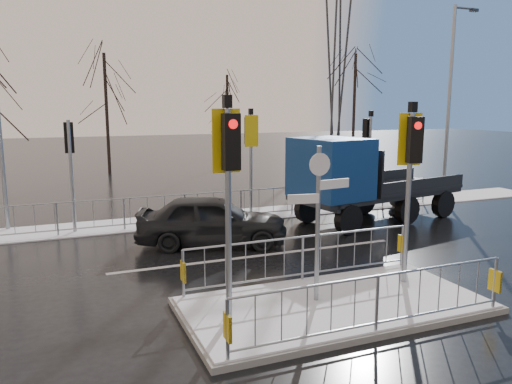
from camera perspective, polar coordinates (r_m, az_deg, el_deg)
name	(u,v)px	position (r m, az deg, el deg)	size (l,w,h in m)	color
ground	(334,308)	(10.28, 8.91, -12.99)	(120.00, 120.00, 0.00)	black
snow_verge	(209,218)	(17.85, -5.42, -2.98)	(30.00, 2.00, 0.04)	silver
lane_markings	(343,314)	(10.02, 9.92, -13.63)	(8.00, 11.38, 0.01)	silver
traffic_island	(334,289)	(10.14, 8.88, -10.95)	(6.00, 3.04, 4.15)	slate
far_kerb_fixtures	(221,192)	(17.26, -4.06, -0.01)	(18.00, 0.65, 3.83)	gray
car_far_lane	(212,220)	(14.36, -5.04, -3.23)	(1.72, 4.28, 1.46)	black
flatbed_truck	(351,179)	(16.95, 10.75, 1.52)	(6.67, 3.46, 2.94)	black
tree_far_a	(106,90)	(30.24, -16.81, 11.07)	(3.75, 3.75, 7.08)	black
tree_far_b	(227,102)	(33.90, -3.30, 10.20)	(3.25, 3.25, 6.14)	black
tree_far_c	(355,88)	(34.74, 11.22, 11.62)	(4.00, 4.00, 7.55)	black
street_lamp_right	(451,95)	(22.72, 21.37, 10.25)	(1.25, 0.18, 8.00)	gray
pylon_wires	(327,20)	(44.46, 8.06, 18.91)	(70.00, 2.38, 19.97)	#2D3033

